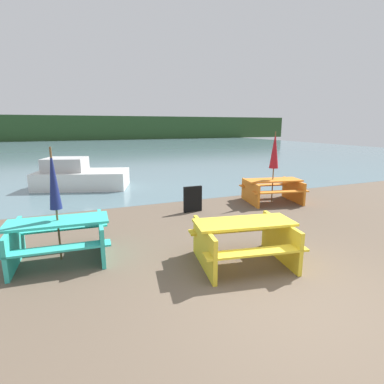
{
  "coord_description": "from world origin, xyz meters",
  "views": [
    {
      "loc": [
        -2.73,
        -2.84,
        2.46
      ],
      "look_at": [
        0.02,
        3.81,
        0.85
      ],
      "focal_mm": 28.0,
      "sensor_mm": 36.0,
      "label": 1
    }
  ],
  "objects_px": {
    "picnic_table_teal": "(59,236)",
    "umbrella_navy": "(53,180)",
    "picnic_table_orange": "(272,188)",
    "picnic_table_yellow": "(244,238)",
    "boat": "(80,177)",
    "signboard": "(193,199)",
    "umbrella_crimson": "(275,151)"
  },
  "relations": [
    {
      "from": "picnic_table_teal",
      "to": "umbrella_navy",
      "type": "xyz_separation_m",
      "value": [
        0.0,
        0.0,
        1.05
      ]
    },
    {
      "from": "picnic_table_teal",
      "to": "picnic_table_orange",
      "type": "height_order",
      "value": "picnic_table_teal"
    },
    {
      "from": "picnic_table_orange",
      "to": "umbrella_navy",
      "type": "height_order",
      "value": "umbrella_navy"
    },
    {
      "from": "picnic_table_yellow",
      "to": "boat",
      "type": "distance_m",
      "value": 8.64
    },
    {
      "from": "picnic_table_teal",
      "to": "picnic_table_orange",
      "type": "distance_m",
      "value": 6.64
    },
    {
      "from": "umbrella_navy",
      "to": "signboard",
      "type": "distance_m",
      "value": 4.18
    },
    {
      "from": "umbrella_navy",
      "to": "umbrella_crimson",
      "type": "xyz_separation_m",
      "value": [
        6.32,
        2.03,
        0.16
      ]
    },
    {
      "from": "picnic_table_teal",
      "to": "umbrella_navy",
      "type": "distance_m",
      "value": 1.05
    },
    {
      "from": "picnic_table_teal",
      "to": "picnic_table_orange",
      "type": "xyz_separation_m",
      "value": [
        6.32,
        2.03,
        -0.0
      ]
    },
    {
      "from": "umbrella_crimson",
      "to": "picnic_table_teal",
      "type": "bearing_deg",
      "value": -162.18
    },
    {
      "from": "umbrella_navy",
      "to": "boat",
      "type": "distance_m",
      "value": 6.96
    },
    {
      "from": "picnic_table_orange",
      "to": "umbrella_crimson",
      "type": "height_order",
      "value": "umbrella_crimson"
    },
    {
      "from": "picnic_table_teal",
      "to": "picnic_table_orange",
      "type": "bearing_deg",
      "value": 17.82
    },
    {
      "from": "umbrella_crimson",
      "to": "signboard",
      "type": "relative_size",
      "value": 3.02
    },
    {
      "from": "umbrella_navy",
      "to": "umbrella_crimson",
      "type": "distance_m",
      "value": 6.64
    },
    {
      "from": "umbrella_navy",
      "to": "umbrella_crimson",
      "type": "height_order",
      "value": "umbrella_crimson"
    },
    {
      "from": "umbrella_crimson",
      "to": "boat",
      "type": "distance_m",
      "value": 7.56
    },
    {
      "from": "umbrella_navy",
      "to": "picnic_table_orange",
      "type": "bearing_deg",
      "value": 17.82
    },
    {
      "from": "boat",
      "to": "signboard",
      "type": "xyz_separation_m",
      "value": [
        2.87,
        -4.87,
        -0.08
      ]
    },
    {
      "from": "picnic_table_teal",
      "to": "signboard",
      "type": "relative_size",
      "value": 2.47
    },
    {
      "from": "umbrella_crimson",
      "to": "picnic_table_orange",
      "type": "bearing_deg",
      "value": 180.0
    },
    {
      "from": "umbrella_crimson",
      "to": "boat",
      "type": "bearing_deg",
      "value": 139.73
    },
    {
      "from": "picnic_table_orange",
      "to": "picnic_table_teal",
      "type": "bearing_deg",
      "value": -162.18
    },
    {
      "from": "picnic_table_teal",
      "to": "boat",
      "type": "xyz_separation_m",
      "value": [
        0.63,
        6.85,
        -0.01
      ]
    },
    {
      "from": "picnic_table_yellow",
      "to": "signboard",
      "type": "relative_size",
      "value": 2.61
    },
    {
      "from": "picnic_table_yellow",
      "to": "umbrella_navy",
      "type": "distance_m",
      "value": 3.54
    },
    {
      "from": "picnic_table_orange",
      "to": "boat",
      "type": "height_order",
      "value": "boat"
    },
    {
      "from": "picnic_table_teal",
      "to": "signboard",
      "type": "bearing_deg",
      "value": 29.53
    },
    {
      "from": "picnic_table_orange",
      "to": "picnic_table_yellow",
      "type": "bearing_deg",
      "value": -133.18
    },
    {
      "from": "picnic_table_orange",
      "to": "umbrella_navy",
      "type": "relative_size",
      "value": 0.97
    },
    {
      "from": "picnic_table_yellow",
      "to": "signboard",
      "type": "height_order",
      "value": "picnic_table_yellow"
    },
    {
      "from": "picnic_table_yellow",
      "to": "picnic_table_teal",
      "type": "xyz_separation_m",
      "value": [
        -3.07,
        1.44,
        -0.02
      ]
    }
  ]
}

